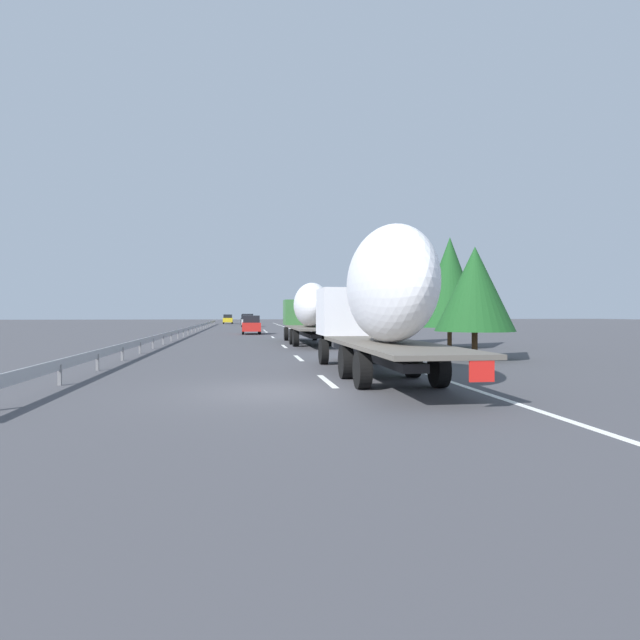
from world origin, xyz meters
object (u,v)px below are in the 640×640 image
object	(u,v)px
car_red_compact	(251,325)
car_yellow_coupe	(228,319)
car_silver_hatch	(248,320)
truck_trailing	(379,297)
car_black_suv	(246,320)
road_sign	(318,312)
truck_lead	(309,310)

from	to	relation	value
car_red_compact	car_yellow_coupe	distance (m)	53.66
car_silver_hatch	truck_trailing	bearing A→B (deg)	-176.83
car_silver_hatch	car_black_suv	distance (m)	14.58
car_red_compact	road_sign	distance (m)	6.77
car_silver_hatch	car_red_compact	bearing A→B (deg)	-179.76
car_red_compact	car_yellow_coupe	size ratio (longest dim) A/B	0.96
truck_lead	car_black_suv	xyz separation A→B (m)	(61.92, 3.87, -1.38)
truck_lead	truck_trailing	distance (m)	19.07
truck_trailing	car_yellow_coupe	size ratio (longest dim) A/B	3.07
car_silver_hatch	car_black_suv	world-z (taller)	car_silver_hatch
truck_trailing	car_silver_hatch	bearing A→B (deg)	3.17
road_sign	car_red_compact	bearing A→B (deg)	89.50
car_red_compact	car_black_suv	bearing A→B (deg)	0.41
truck_trailing	car_silver_hatch	size ratio (longest dim) A/B	3.15
truck_trailing	car_black_suv	xyz separation A→B (m)	(80.99, 3.87, -1.69)
car_black_suv	car_yellow_coupe	bearing A→B (deg)	19.32
truck_trailing	car_red_compact	xyz separation A→B (m)	(37.31, 3.55, -1.68)
truck_trailing	road_sign	distance (m)	37.39
truck_trailing	car_yellow_coupe	xyz separation A→B (m)	(90.84, 7.32, -1.69)
car_red_compact	car_silver_hatch	world-z (taller)	car_silver_hatch
truck_lead	car_red_compact	xyz separation A→B (m)	(18.24, 3.55, -1.38)
car_black_suv	road_sign	size ratio (longest dim) A/B	1.25
car_black_suv	road_sign	distance (m)	44.31
truck_lead	truck_trailing	xyz separation A→B (m)	(-19.07, 0.00, 0.31)
car_red_compact	car_yellow_coupe	world-z (taller)	car_red_compact
car_red_compact	car_yellow_coupe	bearing A→B (deg)	4.02
car_silver_hatch	road_sign	world-z (taller)	road_sign
truck_trailing	car_red_compact	world-z (taller)	truck_trailing
car_silver_hatch	car_yellow_coupe	bearing A→B (deg)	8.48
truck_lead	car_black_suv	distance (m)	62.06
car_yellow_coupe	car_black_suv	xyz separation A→B (m)	(-9.85, -3.45, 0.00)
truck_trailing	car_yellow_coupe	bearing A→B (deg)	4.61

